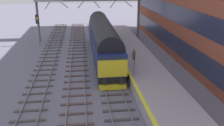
{
  "coord_description": "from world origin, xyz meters",
  "views": [
    {
      "loc": [
        -2.64,
        -23.46,
        9.87
      ],
      "look_at": [
        0.2,
        -0.7,
        1.79
      ],
      "focal_mm": 40.58,
      "sensor_mm": 36.0,
      "label": 1
    }
  ],
  "objects_px": {
    "waiting_passenger": "(134,56)",
    "platform_number_sign": "(133,66)",
    "diesel_locomotive": "(103,39)",
    "signal_post_near": "(38,26)"
  },
  "relations": [
    {
      "from": "diesel_locomotive",
      "to": "waiting_passenger",
      "type": "distance_m",
      "value": 6.14
    },
    {
      "from": "platform_number_sign",
      "to": "waiting_passenger",
      "type": "distance_m",
      "value": 3.49
    },
    {
      "from": "platform_number_sign",
      "to": "waiting_passenger",
      "type": "relative_size",
      "value": 1.01
    },
    {
      "from": "platform_number_sign",
      "to": "signal_post_near",
      "type": "bearing_deg",
      "value": 124.28
    },
    {
      "from": "signal_post_near",
      "to": "platform_number_sign",
      "type": "distance_m",
      "value": 18.62
    },
    {
      "from": "diesel_locomotive",
      "to": "signal_post_near",
      "type": "xyz_separation_m",
      "value": [
        -8.61,
        6.43,
        0.54
      ]
    },
    {
      "from": "signal_post_near",
      "to": "waiting_passenger",
      "type": "bearing_deg",
      "value": -46.77
    },
    {
      "from": "signal_post_near",
      "to": "waiting_passenger",
      "type": "relative_size",
      "value": 2.82
    },
    {
      "from": "waiting_passenger",
      "to": "platform_number_sign",
      "type": "bearing_deg",
      "value": 150.37
    },
    {
      "from": "diesel_locomotive",
      "to": "platform_number_sign",
      "type": "xyz_separation_m",
      "value": [
        1.86,
        -8.93,
        -0.36
      ]
    }
  ]
}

